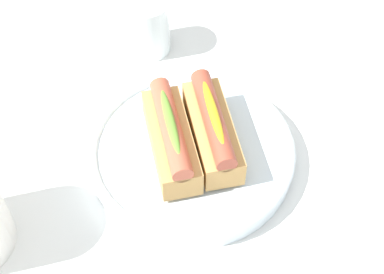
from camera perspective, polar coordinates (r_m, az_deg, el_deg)
ground_plane at (r=0.79m, az=-0.40°, el=-2.36°), size 2.40×2.40×0.00m
serving_bowl at (r=0.78m, az=0.00°, el=-1.58°), size 0.27×0.27×0.03m
hotdog_front at (r=0.75m, az=2.04°, el=0.77°), size 0.15×0.06×0.06m
hotdog_back at (r=0.74m, az=-2.06°, el=-0.03°), size 0.15×0.06×0.06m
water_glass at (r=0.91m, az=-4.59°, el=10.56°), size 0.07×0.07×0.09m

